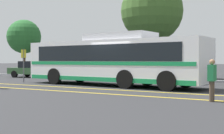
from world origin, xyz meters
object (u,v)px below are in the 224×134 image
parked_car_0 (33,69)px  bus_stop_sign (24,61)px  parked_car_2 (165,72)px  pedestrian_1 (212,78)px  tree_0 (152,11)px  parked_car_1 (93,71)px  transit_bus (112,60)px  tree_1 (24,37)px

parked_car_0 → bus_stop_sign: bearing=33.4°
parked_car_2 → pedestrian_1: bearing=31.7°
parked_car_2 → tree_0: 6.91m
parked_car_2 → bus_stop_sign: (-8.40, -4.42, 0.73)m
parked_car_1 → tree_0: 6.96m
parked_car_1 → tree_0: bearing=136.8°
pedestrian_1 → bus_stop_sign: (-13.13, 3.71, 0.57)m
pedestrian_1 → bus_stop_sign: bearing=-101.6°
parked_car_0 → transit_bus: bearing=63.0°
pedestrian_1 → tree_1: 25.54m
parked_car_1 → tree_0: tree_0 is taller
parked_car_1 → tree_1: tree_1 is taller
pedestrian_1 → tree_0: tree_0 is taller
parked_car_0 → tree_0: tree_0 is taller
pedestrian_1 → parked_car_1: bearing=-124.5°
parked_car_1 → tree_0: size_ratio=0.58×
parked_car_0 → tree_1: (-5.07, 4.02, 3.29)m
parked_car_0 → parked_car_1: parked_car_0 is taller
tree_0 → parked_car_2: bearing=-57.5°
parked_car_2 → pedestrian_1: pedestrian_1 is taller
parked_car_0 → pedestrian_1: (16.95, -8.54, 0.16)m
bus_stop_sign → parked_car_2: bearing=-56.9°
parked_car_2 → tree_0: tree_0 is taller
pedestrian_1 → tree_0: size_ratio=0.19×
transit_bus → bus_stop_sign: 6.54m
tree_0 → tree_1: (-14.63, 0.24, -1.53)m
parked_car_1 → bus_stop_sign: bus_stop_sign is taller
parked_car_2 → pedestrian_1: 9.41m
pedestrian_1 → bus_stop_sign: 13.66m
parked_car_1 → pedestrian_1: size_ratio=3.05×
parked_car_1 → pedestrian_1: (10.81, -8.65, 0.18)m
parked_car_0 → parked_car_2: parked_car_0 is taller
bus_stop_sign → tree_1: size_ratio=0.39×
parked_car_0 → parked_car_1: bearing=86.1°
transit_bus → tree_1: size_ratio=2.04×
transit_bus → tree_1: tree_1 is taller
parked_car_0 → tree_1: 7.26m
transit_bus → pedestrian_1: 7.95m
bus_stop_sign → parked_car_1: bearing=-19.9°
transit_bus → parked_car_2: bearing=-21.2°
bus_stop_sign → parked_car_0: bearing=43.7°
bus_stop_sign → tree_1: tree_1 is taller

